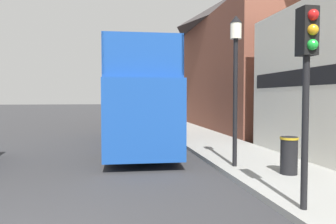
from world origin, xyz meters
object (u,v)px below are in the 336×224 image
(lamp_post_third, at_px, (155,82))
(lamp_post_second, at_px, (174,78))
(traffic_signal, at_px, (307,62))
(litter_bin, at_px, (289,154))
(tour_bus, at_px, (137,106))
(lamp_post_nearest, at_px, (236,62))
(parked_car_ahead_of_bus, at_px, (139,118))

(lamp_post_third, bearing_deg, lamp_post_second, -90.76)
(traffic_signal, relative_size, litter_bin, 3.66)
(traffic_signal, bearing_deg, tour_bus, 104.17)
(litter_bin, bearing_deg, traffic_signal, -114.75)
(lamp_post_third, bearing_deg, litter_bin, -87.03)
(tour_bus, height_order, lamp_post_nearest, lamp_post_nearest)
(lamp_post_nearest, bearing_deg, lamp_post_second, 90.48)
(traffic_signal, bearing_deg, lamp_post_second, 89.70)
(parked_car_ahead_of_bus, distance_m, lamp_post_second, 6.08)
(tour_bus, height_order, lamp_post_second, lamp_post_second)
(lamp_post_second, xyz_separation_m, lamp_post_third, (0.12, 9.00, 0.19))
(tour_bus, height_order, lamp_post_third, lamp_post_third)
(tour_bus, xyz_separation_m, litter_bin, (3.49, -6.57, -1.12))
(parked_car_ahead_of_bus, xyz_separation_m, lamp_post_second, (1.51, -5.28, 2.61))
(lamp_post_third, distance_m, litter_bin, 19.41)
(tour_bus, distance_m, traffic_signal, 9.47)
(lamp_post_second, bearing_deg, litter_bin, -83.76)
(traffic_signal, xyz_separation_m, lamp_post_second, (0.07, 12.74, 0.45))
(tour_bus, bearing_deg, litter_bin, -60.04)
(parked_car_ahead_of_bus, height_order, traffic_signal, traffic_signal)
(parked_car_ahead_of_bus, xyz_separation_m, lamp_post_third, (1.63, 3.72, 2.80))
(tour_bus, xyz_separation_m, lamp_post_nearest, (2.45, -5.39, 1.40))
(parked_car_ahead_of_bus, bearing_deg, lamp_post_nearest, -80.89)
(tour_bus, height_order, parked_car_ahead_of_bus, tour_bus)
(traffic_signal, xyz_separation_m, litter_bin, (1.18, 2.56, -2.13))
(lamp_post_second, distance_m, litter_bin, 10.56)
(lamp_post_nearest, distance_m, lamp_post_third, 18.00)
(lamp_post_second, relative_size, lamp_post_third, 0.93)
(traffic_signal, height_order, litter_bin, traffic_signal)
(traffic_signal, bearing_deg, lamp_post_third, 89.51)
(traffic_signal, relative_size, lamp_post_nearest, 0.83)
(tour_bus, distance_m, parked_car_ahead_of_bus, 9.01)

